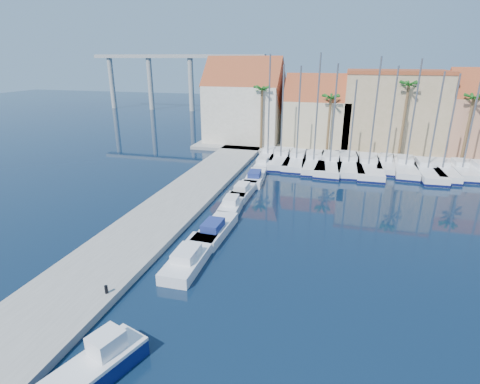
# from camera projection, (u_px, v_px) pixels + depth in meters

# --- Properties ---
(ground) EXTENTS (260.00, 260.00, 0.00)m
(ground) POSITION_uv_depth(u_px,v_px,m) (196.00, 349.00, 18.73)
(ground) COLOR black
(ground) RESTS_ON ground
(quay_west) EXTENTS (6.00, 77.00, 0.50)m
(quay_west) POSITION_uv_depth(u_px,v_px,m) (158.00, 219.00, 33.14)
(quay_west) COLOR gray
(quay_west) RESTS_ON ground
(shore_north) EXTENTS (54.00, 16.00, 0.50)m
(shore_north) POSITION_uv_depth(u_px,v_px,m) (367.00, 147.00, 59.62)
(shore_north) COLOR gray
(shore_north) RESTS_ON ground
(bollard) EXTENTS (0.20, 0.20, 0.51)m
(bollard) POSITION_uv_depth(u_px,v_px,m) (106.00, 289.00, 22.23)
(bollard) COLOR black
(bollard) RESTS_ON quay_west
(fishing_boat) EXTENTS (3.47, 5.78, 1.92)m
(fishing_boat) POSITION_uv_depth(u_px,v_px,m) (91.00, 370.00, 16.67)
(fishing_boat) COLOR #0E1755
(fishing_boat) RESTS_ON ground
(motorboat_west_0) EXTENTS (2.21, 6.57, 1.40)m
(motorboat_west_0) POSITION_uv_depth(u_px,v_px,m) (190.00, 257.00, 26.33)
(motorboat_west_0) COLOR white
(motorboat_west_0) RESTS_ON ground
(motorboat_west_1) EXTENTS (2.11, 6.14, 1.40)m
(motorboat_west_1) POSITION_uv_depth(u_px,v_px,m) (215.00, 229.00, 30.60)
(motorboat_west_1) COLOR white
(motorboat_west_1) RESTS_ON ground
(motorboat_west_2) EXTENTS (2.18, 5.65, 1.40)m
(motorboat_west_2) POSITION_uv_depth(u_px,v_px,m) (232.00, 204.00, 35.86)
(motorboat_west_2) COLOR white
(motorboat_west_2) RESTS_ON ground
(motorboat_west_3) EXTENTS (1.86, 5.53, 1.40)m
(motorboat_west_3) POSITION_uv_depth(u_px,v_px,m) (243.00, 190.00, 39.49)
(motorboat_west_3) COLOR white
(motorboat_west_3) RESTS_ON ground
(motorboat_west_4) EXTENTS (2.42, 6.14, 1.40)m
(motorboat_west_4) POSITION_uv_depth(u_px,v_px,m) (255.00, 177.00, 43.82)
(motorboat_west_4) COLOR white
(motorboat_west_4) RESTS_ON ground
(motorboat_west_5) EXTENTS (1.68, 5.12, 1.40)m
(motorboat_west_5) POSITION_uv_depth(u_px,v_px,m) (264.00, 164.00, 49.42)
(motorboat_west_5) COLOR white
(motorboat_west_5) RESTS_ON ground
(motorboat_west_6) EXTENTS (2.56, 6.85, 1.40)m
(motorboat_west_6) POSITION_uv_depth(u_px,v_px,m) (274.00, 154.00, 54.45)
(motorboat_west_6) COLOR white
(motorboat_west_6) RESTS_ON ground
(sailboat_0) EXTENTS (2.57, 8.24, 14.17)m
(sailboat_0) POSITION_uv_depth(u_px,v_px,m) (268.00, 155.00, 53.12)
(sailboat_0) COLOR white
(sailboat_0) RESTS_ON ground
(sailboat_1) EXTENTS (3.44, 10.91, 12.91)m
(sailboat_1) POSITION_uv_depth(u_px,v_px,m) (281.00, 158.00, 51.88)
(sailboat_1) COLOR white
(sailboat_1) RESTS_ON ground
(sailboat_2) EXTENTS (2.76, 10.40, 12.78)m
(sailboat_2) POSITION_uv_depth(u_px,v_px,m) (297.00, 160.00, 50.94)
(sailboat_2) COLOR white
(sailboat_2) RESTS_ON ground
(sailboat_3) EXTENTS (3.82, 11.35, 14.30)m
(sailboat_3) POSITION_uv_depth(u_px,v_px,m) (313.00, 161.00, 50.13)
(sailboat_3) COLOR white
(sailboat_3) RESTS_ON ground
(sailboat_4) EXTENTS (3.55, 11.95, 13.08)m
(sailboat_4) POSITION_uv_depth(u_px,v_px,m) (330.00, 163.00, 49.42)
(sailboat_4) COLOR white
(sailboat_4) RESTS_ON ground
(sailboat_5) EXTENTS (3.98, 12.06, 11.22)m
(sailboat_5) POSITION_uv_depth(u_px,v_px,m) (348.00, 164.00, 49.28)
(sailboat_5) COLOR white
(sailboat_5) RESTS_ON ground
(sailboat_6) EXTENTS (3.44, 11.98, 13.89)m
(sailboat_6) POSITION_uv_depth(u_px,v_px,m) (368.00, 166.00, 48.30)
(sailboat_6) COLOR white
(sailboat_6) RESTS_ON ground
(sailboat_7) EXTENTS (2.83, 8.55, 12.82)m
(sailboat_7) POSITION_uv_depth(u_px,v_px,m) (385.00, 164.00, 49.05)
(sailboat_7) COLOR white
(sailboat_7) RESTS_ON ground
(sailboat_8) EXTENTS (3.19, 10.30, 13.64)m
(sailboat_8) POSITION_uv_depth(u_px,v_px,m) (405.00, 166.00, 47.92)
(sailboat_8) COLOR white
(sailboat_8) RESTS_ON ground
(sailboat_9) EXTENTS (3.34, 10.69, 12.27)m
(sailboat_9) POSITION_uv_depth(u_px,v_px,m) (426.00, 170.00, 46.58)
(sailboat_9) COLOR white
(sailboat_9) RESTS_ON ground
(sailboat_10) EXTENTS (2.72, 9.66, 12.04)m
(sailboat_10) POSITION_uv_depth(u_px,v_px,m) (441.00, 169.00, 46.62)
(sailboat_10) COLOR white
(sailboat_10) RESTS_ON ground
(sailboat_11) EXTENTS (2.49, 8.48, 12.42)m
(sailboat_11) POSITION_uv_depth(u_px,v_px,m) (461.00, 169.00, 46.61)
(sailboat_11) COLOR white
(sailboat_11) RESTS_ON ground
(building_0) EXTENTS (12.30, 9.00, 13.50)m
(building_0) POSITION_uv_depth(u_px,v_px,m) (244.00, 104.00, 61.62)
(building_0) COLOR beige
(building_0) RESTS_ON shore_north
(building_1) EXTENTS (10.30, 8.00, 11.00)m
(building_1) POSITION_uv_depth(u_px,v_px,m) (318.00, 114.00, 59.01)
(building_1) COLOR #CCBA8F
(building_1) RESTS_ON shore_north
(building_2) EXTENTS (14.20, 10.20, 11.50)m
(building_2) POSITION_uv_depth(u_px,v_px,m) (392.00, 110.00, 56.82)
(building_2) COLOR tan
(building_2) RESTS_ON shore_north
(palm_0) EXTENTS (2.60, 2.60, 10.15)m
(palm_0) POSITION_uv_depth(u_px,v_px,m) (262.00, 91.00, 55.21)
(palm_0) COLOR brown
(palm_0) RESTS_ON shore_north
(palm_1) EXTENTS (2.60, 2.60, 9.15)m
(palm_1) POSITION_uv_depth(u_px,v_px,m) (331.00, 99.00, 53.01)
(palm_1) COLOR brown
(palm_1) RESTS_ON shore_north
(palm_2) EXTENTS (2.60, 2.60, 11.15)m
(palm_2) POSITION_uv_depth(u_px,v_px,m) (409.00, 87.00, 49.85)
(palm_2) COLOR brown
(palm_2) RESTS_ON shore_north
(palm_3) EXTENTS (2.60, 2.60, 9.65)m
(palm_3) POSITION_uv_depth(u_px,v_px,m) (474.00, 100.00, 48.32)
(palm_3) COLOR brown
(palm_3) RESTS_ON shore_north
(viaduct) EXTENTS (48.00, 2.20, 14.45)m
(viaduct) POSITION_uv_depth(u_px,v_px,m) (173.00, 71.00, 99.40)
(viaduct) COLOR #9E9E99
(viaduct) RESTS_ON ground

